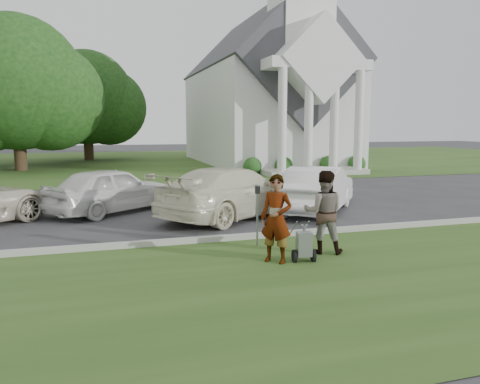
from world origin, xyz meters
name	(u,v)px	position (x,y,z in m)	size (l,w,h in m)	color
ground	(240,246)	(0.00, 0.00, 0.00)	(120.00, 120.00, 0.00)	#333335
grass_strip	(287,286)	(0.00, -3.00, 0.01)	(80.00, 7.00, 0.01)	#2A4A19
church_lawn	(142,162)	(0.00, 27.00, 0.01)	(80.00, 30.00, 0.01)	#2A4A19
curb	(233,238)	(0.00, 0.55, 0.07)	(80.00, 0.18, 0.15)	#9E9E93
church	(266,84)	(9.00, 23.11, 5.94)	(9.19, 19.00, 24.10)	white
tree_left	(16,89)	(-8.01, 21.99, 5.11)	(10.63, 8.40, 9.71)	#332316
tree_back	(86,102)	(-4.01, 29.99, 4.73)	(9.61, 7.60, 8.89)	#332316
striping_cart	(304,245)	(0.92, -1.70, 0.38)	(0.52, 0.99, 0.88)	black
person_left	(276,219)	(0.34, -1.56, 0.94)	(0.68, 0.45, 1.88)	#999999
person_right	(324,213)	(1.64, -1.16, 0.94)	(0.91, 0.71, 1.88)	#999999
parking_meter_near	(257,208)	(0.40, -0.16, 0.94)	(0.11, 0.10, 1.50)	gray
car_b	(112,190)	(-2.82, 5.44, 0.76)	(1.81, 4.49, 1.53)	white
car_c	(232,192)	(0.82, 3.51, 0.80)	(2.24, 5.50, 1.60)	#EBE8C8
car_d	(318,189)	(3.82, 3.58, 0.77)	(1.64, 4.69, 1.55)	white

